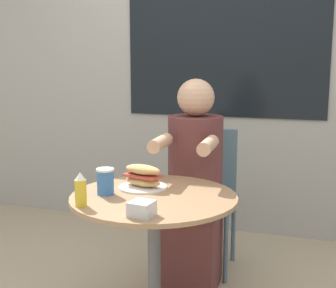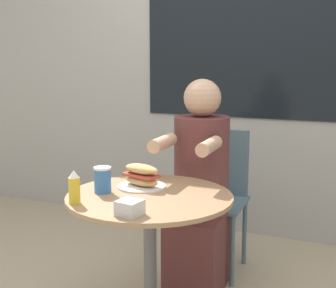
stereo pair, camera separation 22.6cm
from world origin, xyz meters
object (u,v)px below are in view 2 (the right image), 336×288
Objects in this scene: seated_diner at (199,199)px; sandwich_on_plate at (142,177)px; condiment_bottle at (74,187)px; diner_chair at (217,186)px; drink_cup at (103,180)px; cafe_table at (150,233)px.

seated_diner is 0.52m from sandwich_on_plate.
diner_chair is at bearing 76.79° from condiment_bottle.
drink_cup is at bearing 64.52° from seated_diner.
sandwich_on_plate is (-0.12, -0.79, 0.23)m from diner_chair.
cafe_table is 5.22× the size of condiment_bottle.
drink_cup is (-0.25, -0.95, 0.24)m from diner_chair.
sandwich_on_plate is at bearing 132.59° from cafe_table.
cafe_table is 0.33m from drink_cup.
seated_diner reaches higher than sandwich_on_plate.
diner_chair is 7.26× the size of drink_cup.
diner_chair is at bearing 81.07° from sandwich_on_plate.
cafe_table is 0.63× the size of seated_diner.
condiment_bottle is (-0.23, -0.24, 0.25)m from cafe_table.
sandwich_on_plate is at bearing 67.56° from condiment_bottle.
cafe_table is 0.89m from diner_chair.
cafe_table is 0.55m from seated_diner.
cafe_table is at bearing 46.11° from condiment_bottle.
seated_diner is at bearing 71.05° from condiment_bottle.
diner_chair is 0.34m from seated_diner.
diner_chair is 0.72× the size of seated_diner.
diner_chair reaches higher than condiment_bottle.
condiment_bottle is (-0.27, -1.14, 0.25)m from diner_chair.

